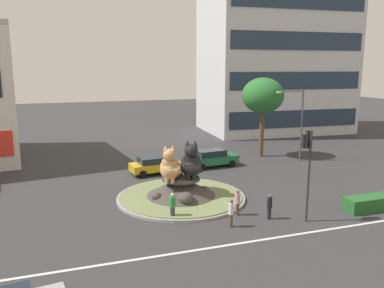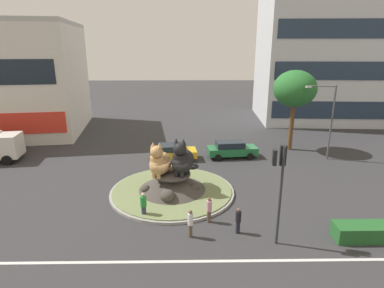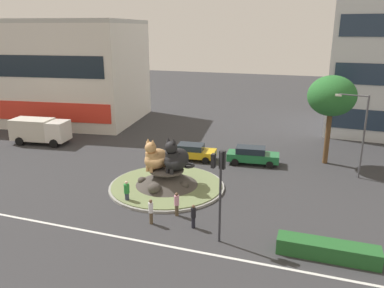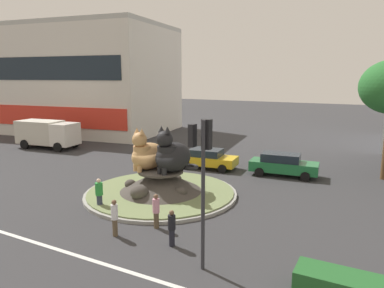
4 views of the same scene
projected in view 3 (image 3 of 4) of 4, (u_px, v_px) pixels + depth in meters
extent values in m
plane|color=#333335|center=(167.00, 187.00, 29.79)|extent=(160.00, 160.00, 0.00)
cube|color=silver|center=(117.00, 237.00, 22.72)|extent=(112.00, 0.20, 0.01)
cylinder|color=gray|center=(167.00, 186.00, 29.76)|extent=(9.00, 9.00, 0.18)
cylinder|color=#707F51|center=(167.00, 185.00, 29.73)|extent=(8.64, 8.64, 0.07)
cone|color=#423D38|center=(167.00, 177.00, 29.53)|extent=(4.84, 4.84, 1.24)
cylinder|color=#423D38|center=(167.00, 170.00, 29.37)|extent=(2.66, 2.66, 0.12)
ellipsoid|color=#423D38|center=(184.00, 185.00, 28.77)|extent=(0.76, 0.69, 0.61)
ellipsoid|color=#423D38|center=(176.00, 172.00, 31.61)|extent=(0.50, 0.38, 0.40)
ellipsoid|color=#423D38|center=(142.00, 180.00, 29.78)|extent=(0.68, 0.71, 0.54)
ellipsoid|color=#423D38|center=(154.00, 188.00, 28.01)|extent=(0.99, 1.04, 0.79)
ellipsoid|color=tan|center=(156.00, 159.00, 29.29)|extent=(2.03, 2.53, 1.60)
cylinder|color=tan|center=(152.00, 158.00, 28.91)|extent=(1.32, 1.32, 1.00)
sphere|color=tan|center=(151.00, 148.00, 28.53)|extent=(0.88, 0.88, 0.88)
torus|color=tan|center=(168.00, 165.00, 29.95)|extent=(0.99, 0.99, 0.20)
cone|color=tan|center=(153.00, 142.00, 28.24)|extent=(0.46, 0.46, 0.36)
cone|color=tan|center=(148.00, 141.00, 28.52)|extent=(0.46, 0.46, 0.36)
cylinder|color=tan|center=(151.00, 170.00, 28.75)|extent=(0.28, 0.28, 0.40)
cylinder|color=tan|center=(148.00, 169.00, 28.97)|extent=(0.28, 0.28, 0.40)
ellipsoid|color=black|center=(177.00, 159.00, 28.99)|extent=(2.16, 2.71, 1.72)
cylinder|color=black|center=(173.00, 159.00, 28.57)|extent=(1.41, 1.41, 1.07)
sphere|color=black|center=(171.00, 147.00, 28.17)|extent=(0.95, 0.95, 0.95)
torus|color=black|center=(188.00, 165.00, 29.71)|extent=(1.35, 1.35, 0.21)
cone|color=black|center=(174.00, 141.00, 27.86)|extent=(0.49, 0.49, 0.39)
cone|color=black|center=(168.00, 140.00, 28.16)|extent=(0.49, 0.49, 0.39)
cylinder|color=black|center=(172.00, 171.00, 28.41)|extent=(0.30, 0.30, 0.43)
cylinder|color=black|center=(168.00, 170.00, 28.63)|extent=(0.30, 0.30, 0.43)
cylinder|color=#2D2D33|center=(220.00, 198.00, 21.42)|extent=(0.14, 0.14, 5.50)
cube|color=black|center=(222.00, 160.00, 20.97)|extent=(0.34, 0.27, 1.05)
sphere|color=red|center=(223.00, 154.00, 20.95)|extent=(0.18, 0.18, 0.18)
sphere|color=#392706|center=(223.00, 159.00, 21.04)|extent=(0.18, 0.18, 0.18)
sphere|color=black|center=(223.00, 165.00, 21.13)|extent=(0.18, 0.18, 0.18)
cube|color=black|center=(213.00, 161.00, 20.97)|extent=(0.22, 0.30, 0.80)
cube|color=silver|center=(47.00, 73.00, 51.11)|extent=(26.18, 16.98, 12.52)
cube|color=red|center=(18.00, 110.00, 45.67)|extent=(23.36, 3.31, 2.25)
cube|color=#19232D|center=(13.00, 66.00, 44.16)|extent=(22.38, 3.14, 2.50)
cube|color=#B2B2AD|center=(41.00, 22.00, 49.21)|extent=(26.18, 16.98, 0.50)
cube|color=#235B28|center=(327.00, 250.00, 20.54)|extent=(5.35, 1.20, 0.90)
cylinder|color=brown|center=(327.00, 139.00, 34.55)|extent=(0.45, 0.45, 4.58)
ellipsoid|color=#286B2D|center=(332.00, 96.00, 33.40)|extent=(4.20, 4.20, 3.57)
cylinder|color=#4C4C51|center=(364.00, 138.00, 30.69)|extent=(0.16, 0.16, 6.92)
cylinder|color=#4C4C51|center=(354.00, 95.00, 30.32)|extent=(2.26, 0.70, 0.10)
cube|color=silver|center=(338.00, 95.00, 30.97)|extent=(0.50, 0.24, 0.16)
cylinder|color=brown|center=(151.00, 218.00, 24.14)|extent=(0.23, 0.23, 0.78)
cylinder|color=silver|center=(151.00, 208.00, 23.93)|extent=(0.30, 0.30, 0.67)
sphere|color=brown|center=(151.00, 201.00, 23.80)|extent=(0.22, 0.22, 0.22)
cylinder|color=brown|center=(177.00, 210.00, 25.20)|extent=(0.24, 0.24, 0.76)
cylinder|color=pink|center=(177.00, 200.00, 25.00)|extent=(0.33, 0.33, 0.66)
sphere|color=brown|center=(176.00, 194.00, 24.87)|extent=(0.22, 0.22, 0.22)
cylinder|color=black|center=(193.00, 222.00, 23.64)|extent=(0.24, 0.24, 0.72)
cylinder|color=black|center=(193.00, 213.00, 23.44)|extent=(0.32, 0.32, 0.63)
sphere|color=brown|center=(193.00, 206.00, 23.32)|extent=(0.21, 0.21, 0.21)
cylinder|color=#33384C|center=(127.00, 198.00, 27.01)|extent=(0.30, 0.30, 0.77)
cylinder|color=#288C38|center=(127.00, 189.00, 26.80)|extent=(0.40, 0.40, 0.67)
sphere|color=beige|center=(126.00, 183.00, 26.67)|extent=(0.22, 0.22, 0.22)
cube|color=#1E6B38|center=(253.00, 157.00, 34.79)|extent=(4.83, 2.23, 0.71)
cube|color=#19232D|center=(251.00, 150.00, 34.65)|extent=(2.76, 1.80, 0.57)
cylinder|color=black|center=(270.00, 159.00, 35.38)|extent=(0.66, 0.29, 0.64)
cylinder|color=black|center=(270.00, 165.00, 33.76)|extent=(0.66, 0.29, 0.64)
cylinder|color=black|center=(237.00, 156.00, 36.03)|extent=(0.66, 0.29, 0.64)
cylinder|color=black|center=(235.00, 162.00, 34.40)|extent=(0.66, 0.29, 0.64)
cube|color=gold|center=(193.00, 153.00, 35.96)|extent=(4.44, 2.30, 0.64)
cube|color=#19232D|center=(191.00, 147.00, 35.84)|extent=(2.54, 1.89, 0.53)
cylinder|color=black|center=(209.00, 154.00, 36.63)|extent=(0.66, 0.28, 0.64)
cylinder|color=black|center=(206.00, 161.00, 34.88)|extent=(0.66, 0.28, 0.64)
cylinder|color=black|center=(181.00, 152.00, 37.24)|extent=(0.66, 0.28, 0.64)
cylinder|color=black|center=(176.00, 158.00, 35.48)|extent=(0.66, 0.28, 0.64)
cube|color=silver|center=(58.00, 131.00, 40.37)|extent=(2.10, 2.56, 2.09)
cube|color=beige|center=(33.00, 129.00, 40.94)|extent=(4.51, 2.86, 2.22)
cylinder|color=black|center=(66.00, 138.00, 41.77)|extent=(0.93, 0.41, 0.90)
cylinder|color=black|center=(54.00, 144.00, 39.56)|extent=(0.93, 0.41, 0.90)
cylinder|color=black|center=(33.00, 136.00, 42.54)|extent=(0.93, 0.41, 0.90)
cylinder|color=black|center=(20.00, 141.00, 40.33)|extent=(0.93, 0.41, 0.90)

